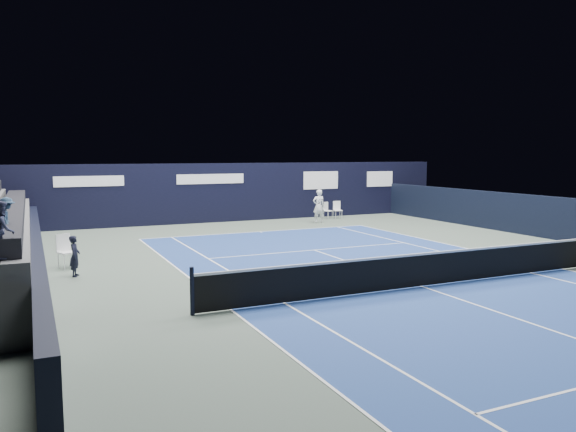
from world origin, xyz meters
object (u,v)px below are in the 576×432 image
object	(u,v)px
folding_chair_back_b	(327,209)
tennis_net	(423,269)
folding_chair_back_a	(337,208)
line_judge_chair	(65,249)
tennis_player	(319,206)

from	to	relation	value
folding_chair_back_b	tennis_net	world-z (taller)	tennis_net
folding_chair_back_a	line_judge_chair	world-z (taller)	line_judge_chair
tennis_net	tennis_player	xyz separation A→B (m)	(4.15, 13.87, 0.36)
line_judge_chair	folding_chair_back_a	bearing A→B (deg)	4.74
folding_chair_back_b	line_judge_chair	world-z (taller)	line_judge_chair
folding_chair_back_a	tennis_player	bearing A→B (deg)	-134.17
folding_chair_back_a	tennis_net	world-z (taller)	tennis_net
folding_chair_back_b	line_judge_chair	xyz separation A→B (m)	(-14.12, -8.50, 0.09)
folding_chair_back_b	tennis_net	xyz separation A→B (m)	(-5.46, -15.38, -0.01)
folding_chair_back_a	tennis_net	xyz separation A→B (m)	(-6.04, -15.21, -0.04)
folding_chair_back_b	line_judge_chair	size ratio (longest dim) A/B	0.85
folding_chair_back_a	folding_chair_back_b	bearing A→B (deg)	174.81
folding_chair_back_b	tennis_player	size ratio (longest dim) A/B	0.53
folding_chair_back_a	folding_chair_back_b	size ratio (longest dim) A/B	1.05
folding_chair_back_a	tennis_player	distance (m)	2.34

